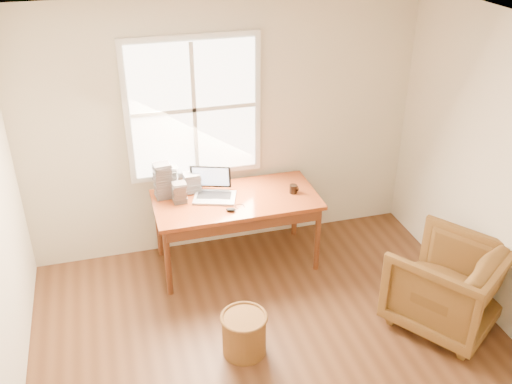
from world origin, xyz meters
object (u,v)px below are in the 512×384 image
(cd_stack_a, at_px, (170,179))
(armchair, at_px, (446,285))
(laptop, at_px, (214,186))
(wicker_stool, at_px, (244,334))
(coffee_mug, at_px, (293,189))
(desk, at_px, (236,200))

(cd_stack_a, bearing_deg, armchair, -38.02)
(laptop, bearing_deg, cd_stack_a, 166.80)
(armchair, relative_size, cd_stack_a, 3.05)
(wicker_stool, xyz_separation_m, coffee_mug, (0.83, 1.21, 0.61))
(desk, distance_m, coffee_mug, 0.58)
(armchair, height_order, laptop, laptop)
(desk, xyz_separation_m, coffee_mug, (0.57, -0.05, 0.06))
(laptop, xyz_separation_m, coffee_mug, (0.77, -0.09, -0.09))
(armchair, bearing_deg, coffee_mug, -88.33)
(coffee_mug, distance_m, cd_stack_a, 1.21)
(laptop, height_order, coffee_mug, laptop)
(armchair, relative_size, laptop, 2.29)
(desk, distance_m, wicker_stool, 1.40)
(armchair, xyz_separation_m, laptop, (-1.73, 1.41, 0.49))
(desk, bearing_deg, wicker_stool, -101.30)
(coffee_mug, bearing_deg, cd_stack_a, 168.09)
(armchair, height_order, wicker_stool, armchair)
(desk, distance_m, laptop, 0.26)
(armchair, distance_m, coffee_mug, 1.68)
(wicker_stool, height_order, laptop, laptop)
(desk, distance_m, cd_stack_a, 0.68)
(cd_stack_a, bearing_deg, coffee_mug, -16.34)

